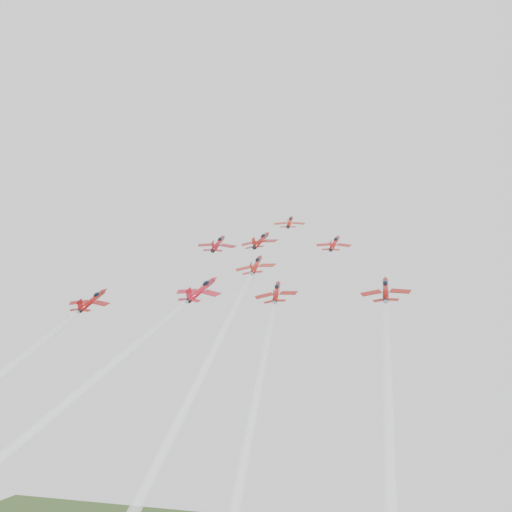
# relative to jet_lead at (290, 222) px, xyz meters

# --- Properties ---
(jet_lead) EXTENTS (8.82, 11.47, 6.67)m
(jet_lead) POSITION_rel_jet_lead_xyz_m (0.00, 0.00, 0.00)
(jet_lead) COLOR #AA1C10
(jet_row2_left) EXTENTS (10.24, 13.31, 7.74)m
(jet_row2_left) POSITION_rel_jet_lead_xyz_m (-15.75, -14.68, -7.68)
(jet_row2_left) COLOR maroon
(jet_row2_center) EXTENTS (10.05, 13.07, 7.60)m
(jet_row2_center) POSITION_rel_jet_lead_xyz_m (-4.40, -13.83, -7.24)
(jet_row2_center) COLOR maroon
(jet_row2_right) EXTENTS (8.54, 11.11, 6.46)m
(jet_row2_right) POSITION_rel_jet_lead_xyz_m (15.12, -18.51, -9.71)
(jet_row2_right) COLOR #A5120F
(jet_center) EXTENTS (9.42, 91.02, 48.53)m
(jet_center) POSITION_rel_jet_lead_xyz_m (-0.81, -70.24, -36.90)
(jet_center) COLOR #AB1A10
(jet_rear_left) EXTENTS (10.09, 97.45, 51.95)m
(jet_rear_left) POSITION_rel_jet_lead_xyz_m (-9.11, -85.33, -44.81)
(jet_rear_left) COLOR #B31121
(jet_rear_right) EXTENTS (8.53, 82.39, 43.92)m
(jet_rear_right) POSITION_rel_jet_lead_xyz_m (7.55, -80.63, -42.35)
(jet_rear_right) COLOR maroon
(jet_rear_farright) EXTENTS (9.26, 89.44, 47.68)m
(jet_rear_farright) POSITION_rel_jet_lead_xyz_m (28.39, -83.76, -43.99)
(jet_rear_farright) COLOR maroon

